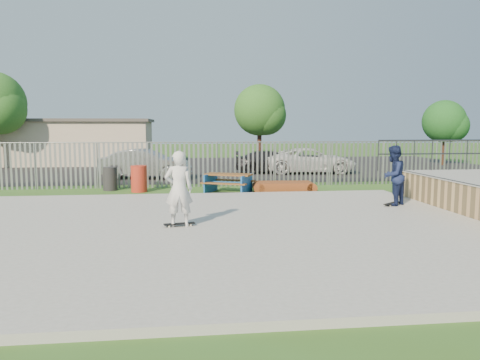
{
  "coord_description": "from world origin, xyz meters",
  "views": [
    {
      "loc": [
        -0.4,
        -11.82,
        2.71
      ],
      "look_at": [
        1.22,
        2.0,
        1.1
      ],
      "focal_mm": 35.0,
      "sensor_mm": 36.0,
      "label": 1
    }
  ],
  "objects": [
    {
      "name": "skateboard_a",
      "position": [
        6.25,
        2.48,
        0.19
      ],
      "size": [
        0.75,
        0.66,
        0.08
      ],
      "rotation": [
        0.0,
        0.0,
        0.68
      ],
      "color": "black",
      "rests_on": "concrete_slab"
    },
    {
      "name": "trash_bin_grey",
      "position": [
        -3.57,
        8.28,
        0.5
      ],
      "size": [
        0.59,
        0.59,
        0.99
      ],
      "primitive_type": "cylinder",
      "color": "#262628",
      "rests_on": "ground"
    },
    {
      "name": "trash_bin_red",
      "position": [
        -2.31,
        7.69,
        0.55
      ],
      "size": [
        0.65,
        0.65,
        1.09
      ],
      "primitive_type": "cylinder",
      "color": "#AE2B1A",
      "rests_on": "ground"
    },
    {
      "name": "car_white",
      "position": [
        6.75,
        14.24,
        0.74
      ],
      "size": [
        5.34,
        2.82,
        1.43
      ],
      "primitive_type": "imported",
      "rotation": [
        0.0,
        0.0,
        1.48
      ],
      "color": "white",
      "rests_on": "parking_lot"
    },
    {
      "name": "parking_lot",
      "position": [
        0.0,
        19.0,
        0.01
      ],
      "size": [
        40.0,
        18.0,
        0.02
      ],
      "primitive_type": "cube",
      "color": "black",
      "rests_on": "ground"
    },
    {
      "name": "skater_navy",
      "position": [
        6.25,
        2.48,
        1.12
      ],
      "size": [
        1.2,
        1.17,
        1.94
      ],
      "primitive_type": "imported",
      "rotation": [
        0.0,
        0.0,
        3.82
      ],
      "color": "#161F45",
      "rests_on": "concrete_slab"
    },
    {
      "name": "building",
      "position": [
        -8.0,
        23.0,
        1.61
      ],
      "size": [
        10.4,
        6.4,
        3.2
      ],
      "color": "beige",
      "rests_on": "ground"
    },
    {
      "name": "skater_white",
      "position": [
        -0.57,
        0.07,
        1.12
      ],
      "size": [
        0.72,
        0.48,
        1.94
      ],
      "primitive_type": "imported",
      "rotation": [
        0.0,
        0.0,
        3.17
      ],
      "color": "silver",
      "rests_on": "concrete_slab"
    },
    {
      "name": "tree_mid",
      "position": [
        4.98,
        21.89,
        3.84
      ],
      "size": [
        3.69,
        3.69,
        5.7
      ],
      "color": "#391F17",
      "rests_on": "ground"
    },
    {
      "name": "concrete_slab",
      "position": [
        0.0,
        0.0,
        0.07
      ],
      "size": [
        15.0,
        12.0,
        0.15
      ],
      "primitive_type": "cube",
      "color": "#969691",
      "rests_on": "ground"
    },
    {
      "name": "car_dark",
      "position": [
        4.59,
        14.54,
        0.66
      ],
      "size": [
        4.55,
        2.24,
        1.27
      ],
      "primitive_type": "imported",
      "rotation": [
        0.0,
        0.0,
        1.46
      ],
      "color": "black",
      "rests_on": "parking_lot"
    },
    {
      "name": "picnic_table",
      "position": [
        1.33,
        6.96,
        0.4
      ],
      "size": [
        2.33,
        2.16,
        0.79
      ],
      "rotation": [
        0.0,
        0.0,
        -0.43
      ],
      "color": "brown",
      "rests_on": "ground"
    },
    {
      "name": "tree_right",
      "position": [
        17.29,
        18.62,
        3.01
      ],
      "size": [
        2.9,
        2.9,
        4.48
      ],
      "color": "#3D2518",
      "rests_on": "ground"
    },
    {
      "name": "skateboard_b",
      "position": [
        -0.57,
        0.07,
        0.19
      ],
      "size": [
        0.82,
        0.35,
        0.08
      ],
      "rotation": [
        0.0,
        0.0,
        0.2
      ],
      "color": "black",
      "rests_on": "concrete_slab"
    },
    {
      "name": "car_silver",
      "position": [
        -2.42,
        12.5,
        0.78
      ],
      "size": [
        4.78,
        2.28,
        1.51
      ],
      "primitive_type": "imported",
      "rotation": [
        0.0,
        0.0,
        1.42
      ],
      "color": "#A0A0A5",
      "rests_on": "parking_lot"
    },
    {
      "name": "ground",
      "position": [
        0.0,
        0.0,
        0.0
      ],
      "size": [
        120.0,
        120.0,
        0.0
      ],
      "primitive_type": "plane",
      "color": "#3A5F20",
      "rests_on": "ground"
    },
    {
      "name": "fence",
      "position": [
        1.0,
        4.59,
        1.0
      ],
      "size": [
        26.04,
        16.02,
        2.0
      ],
      "color": "gray",
      "rests_on": "ground"
    },
    {
      "name": "funbox",
      "position": [
        3.62,
        6.87,
        0.21
      ],
      "size": [
        2.2,
        1.21,
        0.43
      ],
      "rotation": [
        0.0,
        0.0,
        -0.07
      ],
      "color": "brown",
      "rests_on": "ground"
    }
  ]
}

